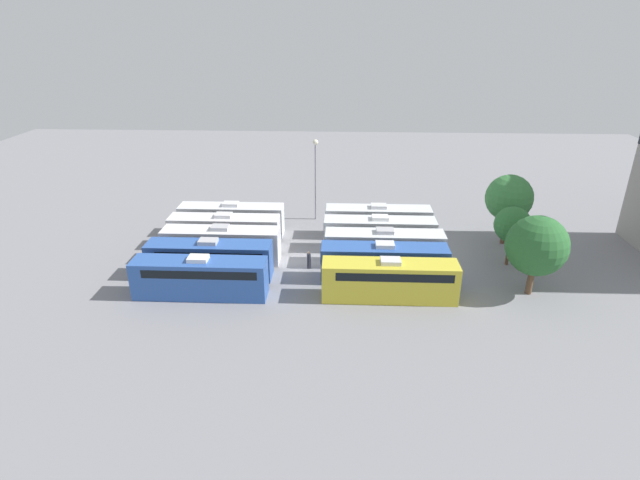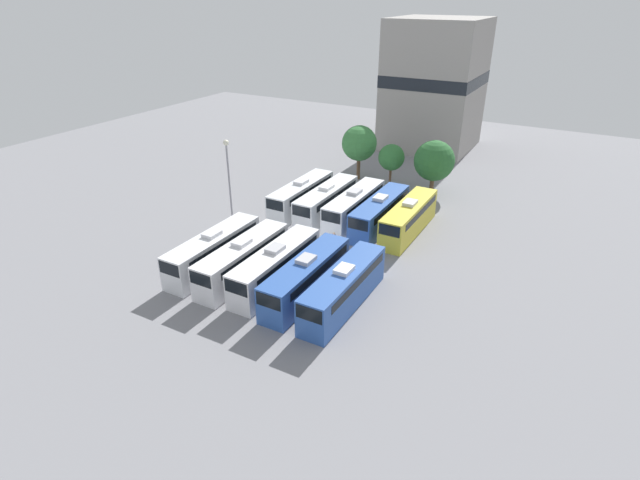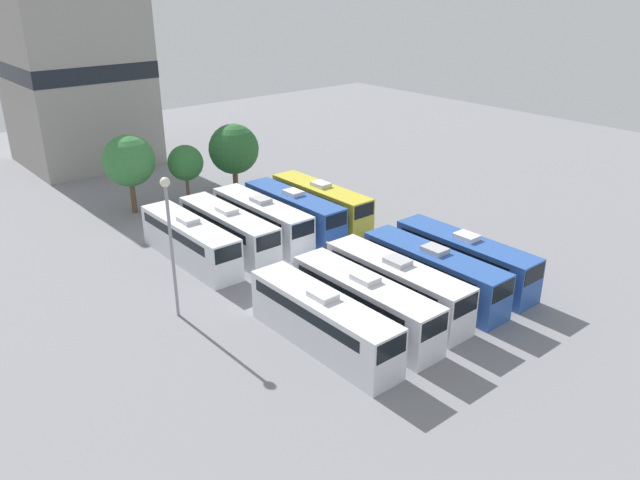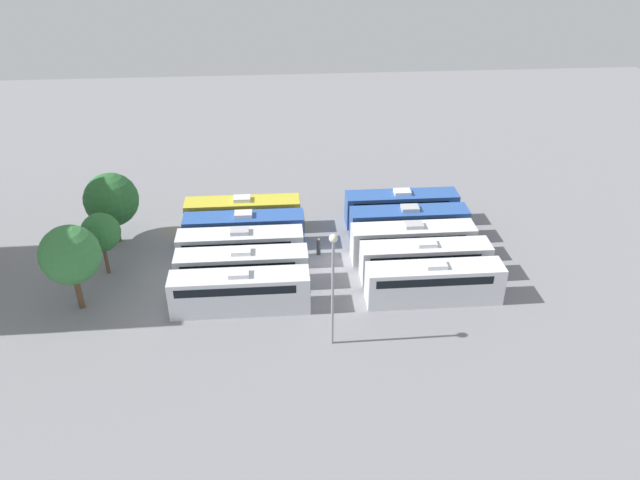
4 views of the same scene
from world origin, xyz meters
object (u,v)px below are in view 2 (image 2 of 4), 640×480
at_px(bus_0, 214,250).
at_px(tree_0, 359,143).
at_px(bus_6, 327,200).
at_px(tree_1, 391,158).
at_px(bus_1, 243,258).
at_px(bus_4, 344,287).
at_px(bus_5, 301,195).
at_px(depot_building, 434,85).
at_px(bus_8, 380,212).
at_px(tree_2, 434,161).
at_px(bus_3, 307,276).
at_px(light_pole, 228,169).
at_px(bus_7, 354,205).
at_px(bus_9, 409,217).
at_px(worker_person, 334,241).
at_px(bus_2, 276,265).

bearing_deg(bus_0, tree_0, 87.50).
bearing_deg(bus_6, bus_0, -102.13).
bearing_deg(tree_1, bus_1, -96.06).
bearing_deg(bus_1, bus_0, 179.78).
relative_size(bus_4, bus_5, 1.00).
xyz_separation_m(bus_5, bus_6, (3.35, -0.07, 0.00)).
relative_size(bus_0, depot_building, 0.57).
distance_m(bus_8, tree_2, 12.38).
height_order(bus_3, light_pole, light_pole).
height_order(bus_4, bus_5, same).
xyz_separation_m(bus_6, bus_8, (6.49, -0.02, 0.00)).
bearing_deg(bus_3, bus_1, -179.24).
bearing_deg(bus_7, bus_5, -178.75).
relative_size(bus_7, bus_9, 1.00).
distance_m(bus_4, bus_6, 18.24).
xyz_separation_m(worker_person, depot_building, (-3.27, 39.41, 8.97)).
bearing_deg(bus_2, bus_7, 89.58).
height_order(worker_person, light_pole, light_pole).
distance_m(bus_3, bus_7, 15.90).
bearing_deg(tree_2, bus_8, -98.97).
height_order(bus_2, tree_0, tree_0).
xyz_separation_m(bus_6, light_pole, (-8.12, -6.78, 4.36)).
bearing_deg(bus_8, tree_0, 123.81).
relative_size(bus_2, tree_0, 1.52).
bearing_deg(bus_9, bus_6, -178.85).
relative_size(tree_0, tree_2, 1.05).
bearing_deg(bus_1, bus_3, 0.76).
bearing_deg(bus_1, worker_person, 62.75).
distance_m(bus_5, depot_building, 33.86).
bearing_deg(bus_4, bus_5, 130.75).
bearing_deg(depot_building, bus_1, -91.44).
bearing_deg(light_pole, bus_2, -36.07).
distance_m(bus_7, tree_1, 11.75).
xyz_separation_m(bus_1, light_pole, (-8.15, 8.67, 4.36)).
xyz_separation_m(bus_8, depot_building, (-5.25, 32.67, 8.00)).
height_order(worker_person, tree_2, tree_2).
distance_m(tree_1, tree_2, 5.48).
xyz_separation_m(tree_0, tree_1, (5.00, -1.04, -0.88)).
bearing_deg(tree_1, bus_4, -75.51).
height_order(bus_0, bus_4, same).
height_order(bus_3, bus_9, same).
xyz_separation_m(bus_8, bus_9, (3.19, 0.21, 0.00)).
xyz_separation_m(bus_8, light_pole, (-14.61, -6.76, 4.36)).
height_order(bus_2, tree_1, tree_1).
bearing_deg(bus_6, tree_1, 76.06).
bearing_deg(bus_1, light_pole, 133.22).
xyz_separation_m(bus_5, tree_1, (6.27, 11.67, 2.25)).
xyz_separation_m(bus_7, tree_0, (-5.44, 12.57, 3.13)).
distance_m(bus_8, worker_person, 7.09).
bearing_deg(bus_3, bus_5, 122.46).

